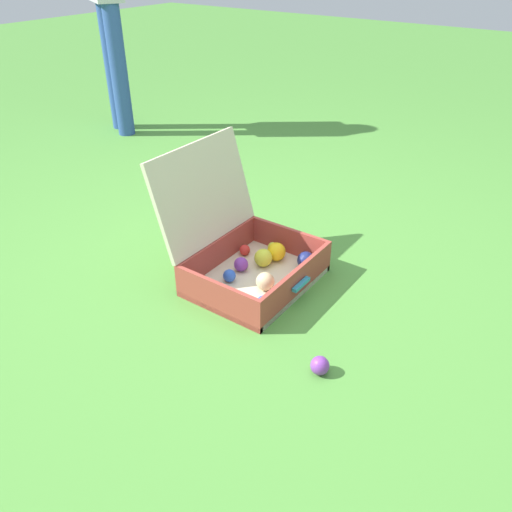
% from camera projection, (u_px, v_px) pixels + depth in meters
% --- Properties ---
extents(ground_plane, '(16.00, 16.00, 0.00)m').
position_uv_depth(ground_plane, '(246.00, 288.00, 2.19)').
color(ground_plane, '#4C8C38').
extents(open_suitcase, '(0.54, 0.57, 0.56)m').
position_uv_depth(open_suitcase, '(245.00, 253.00, 2.20)').
color(open_suitcase, beige).
rests_on(open_suitcase, ground).
extents(stray_ball_on_grass, '(0.07, 0.07, 0.07)m').
position_uv_depth(stray_ball_on_grass, '(320.00, 365.00, 1.75)').
color(stray_ball_on_grass, purple).
rests_on(stray_ball_on_grass, ground).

